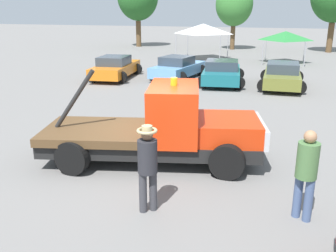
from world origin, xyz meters
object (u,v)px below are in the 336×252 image
object	(u,v)px
person_near_truck	(306,169)
traffic_cone	(192,120)
tree_right	(234,4)
parked_car_orange	(115,67)
parked_car_olive	(282,75)
parked_car_teal	(222,72)
canopy_tent_white	(203,29)
canopy_tent_green	(286,36)
person_at_hood	(148,162)
tow_truck	(164,129)
parked_car_skyblue	(178,68)

from	to	relation	value
person_near_truck	traffic_cone	size ratio (longest dim) A/B	3.36
tree_right	parked_car_orange	bearing A→B (deg)	-101.80
person_near_truck	parked_car_olive	size ratio (longest dim) A/B	0.39
parked_car_teal	traffic_cone	distance (m)	8.20
parked_car_orange	tree_right	size ratio (longest dim) A/B	0.74
person_near_truck	tree_right	distance (m)	33.22
canopy_tent_white	traffic_cone	bearing A→B (deg)	-77.95
person_near_truck	canopy_tent_green	size ratio (longest dim) A/B	0.61
parked_car_teal	tree_right	bearing A→B (deg)	-1.12
canopy_tent_green	canopy_tent_white	bearing A→B (deg)	176.42
parked_car_teal	parked_car_olive	bearing A→B (deg)	-96.88
canopy_tent_white	traffic_cone	distance (m)	18.92
parked_car_orange	traffic_cone	size ratio (longest dim) A/B	8.92
parked_car_teal	traffic_cone	xyz separation A→B (m)	(0.44, -8.18, -0.39)
canopy_tent_white	canopy_tent_green	bearing A→B (deg)	-3.58
person_near_truck	parked_car_teal	world-z (taller)	person_near_truck
person_at_hood	traffic_cone	size ratio (longest dim) A/B	3.35
canopy_tent_white	canopy_tent_green	world-z (taller)	canopy_tent_white
person_at_hood	canopy_tent_green	size ratio (longest dim) A/B	0.61
tow_truck	parked_car_orange	bearing A→B (deg)	107.23
parked_car_orange	traffic_cone	xyz separation A→B (m)	(6.84, -7.99, -0.39)
parked_car_skyblue	canopy_tent_green	xyz separation A→B (m)	(5.81, 8.84, 1.42)
parked_car_teal	tow_truck	bearing A→B (deg)	174.34
parked_car_skyblue	parked_car_teal	size ratio (longest dim) A/B	1.02
tow_truck	parked_car_olive	xyz separation A→B (m)	(2.68, 11.57, -0.27)
person_near_truck	person_at_hood	bearing A→B (deg)	-49.08
parked_car_skyblue	parked_car_olive	size ratio (longest dim) A/B	0.97
tow_truck	parked_car_teal	bearing A→B (deg)	78.36
tree_right	parked_car_teal	bearing A→B (deg)	-82.81
tow_truck	parked_car_olive	distance (m)	11.88
parked_car_olive	tree_right	bearing A→B (deg)	14.56
parked_car_teal	canopy_tent_white	bearing A→B (deg)	10.51
tow_truck	canopy_tent_green	distance (m)	21.47
person_at_hood	parked_car_teal	bearing A→B (deg)	-34.86
parked_car_orange	parked_car_teal	distance (m)	6.40
parked_car_teal	parked_car_olive	xyz separation A→B (m)	(3.21, 0.08, -0.00)
canopy_tent_green	tree_right	bearing A→B (deg)	120.44
parked_car_skyblue	canopy_tent_white	bearing A→B (deg)	12.93
parked_car_skyblue	tree_right	size ratio (longest dim) A/B	0.69
tow_truck	person_at_hood	distance (m)	2.66
person_at_hood	tree_right	distance (m)	33.42
parked_car_orange	person_at_hood	bearing A→B (deg)	-159.18
person_at_hood	canopy_tent_white	xyz separation A→B (m)	(-4.57, 24.30, 1.37)
traffic_cone	person_near_truck	bearing A→B (deg)	-55.24
tow_truck	person_at_hood	xyz separation A→B (m)	(0.56, -2.60, 0.17)
person_at_hood	tree_right	size ratio (longest dim) A/B	0.28
parked_car_olive	tree_right	size ratio (longest dim) A/B	0.71
parked_car_orange	canopy_tent_green	distance (m)	13.79
tree_right	traffic_cone	xyz separation A→B (m)	(2.84, -27.15, -4.19)
tree_right	person_at_hood	bearing A→B (deg)	-84.00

